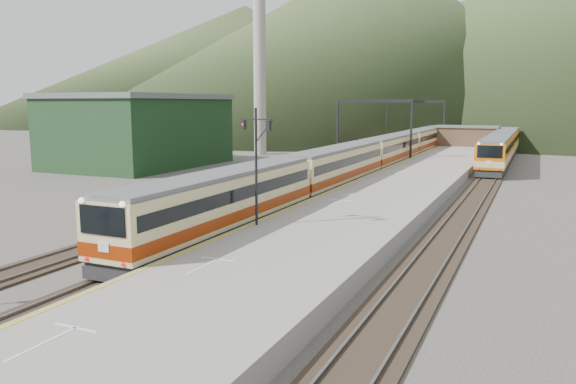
% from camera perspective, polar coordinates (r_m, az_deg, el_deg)
% --- Properties ---
extents(ground, '(400.00, 400.00, 0.00)m').
position_cam_1_polar(ground, '(21.50, -26.47, -12.37)').
color(ground, '#47423D').
rests_on(ground, ground).
extents(track_main, '(2.60, 200.00, 0.23)m').
position_cam_1_polar(track_main, '(55.31, 7.24, 1.21)').
color(track_main, black).
rests_on(track_main, ground).
extents(track_far, '(2.60, 200.00, 0.23)m').
position_cam_1_polar(track_far, '(56.94, 2.42, 1.49)').
color(track_far, black).
rests_on(track_far, ground).
extents(track_second, '(2.60, 200.00, 0.23)m').
position_cam_1_polar(track_second, '(53.17, 19.18, 0.47)').
color(track_second, black).
rests_on(track_second, ground).
extents(platform, '(8.00, 100.00, 1.00)m').
position_cam_1_polar(platform, '(51.97, 12.52, 1.05)').
color(platform, gray).
rests_on(platform, ground).
extents(gantry_near, '(9.55, 0.25, 8.00)m').
position_cam_1_polar(gantry_near, '(70.04, 8.69, 7.33)').
color(gantry_near, black).
rests_on(gantry_near, ground).
extents(gantry_far, '(9.55, 0.25, 8.00)m').
position_cam_1_polar(gantry_far, '(94.36, 12.79, 7.61)').
color(gantry_far, black).
rests_on(gantry_far, ground).
extents(warehouse, '(14.50, 20.50, 8.60)m').
position_cam_1_polar(warehouse, '(69.99, -14.80, 6.10)').
color(warehouse, '#123216').
rests_on(warehouse, ground).
extents(smokestack, '(1.80, 1.80, 30.00)m').
position_cam_1_polar(smokestack, '(83.87, -2.91, 14.12)').
color(smokestack, '#9E998E').
rests_on(smokestack, ground).
extents(station_shed, '(9.40, 4.40, 3.10)m').
position_cam_1_polar(station_shed, '(91.18, 17.70, 5.47)').
color(station_shed, brown).
rests_on(station_shed, platform).
extents(hill_a, '(180.00, 180.00, 60.00)m').
position_cam_1_polar(hill_a, '(211.23, 8.94, 15.00)').
color(hill_a, '#384B29').
rests_on(hill_a, ground).
extents(hill_d, '(200.00, 200.00, 55.00)m').
position_cam_1_polar(hill_d, '(287.39, -4.28, 12.96)').
color(hill_d, '#384B29').
rests_on(hill_d, ground).
extents(main_train, '(2.80, 96.06, 3.41)m').
position_cam_1_polar(main_train, '(67.27, 10.43, 4.11)').
color(main_train, '#CEBF7D').
rests_on(main_train, track_main).
extents(second_train, '(2.85, 38.85, 3.48)m').
position_cam_1_polar(second_train, '(77.76, 20.90, 4.33)').
color(second_train, '#C9680A').
rests_on(second_train, track_second).
extents(signal_mast, '(2.13, 0.74, 6.26)m').
position_cam_1_polar(signal_mast, '(29.81, -3.27, 3.89)').
color(signal_mast, black).
rests_on(signal_mast, platform).
extents(short_signal_b, '(0.23, 0.17, 2.27)m').
position_cam_1_polar(short_signal_b, '(47.77, 1.19, 1.74)').
color(short_signal_b, black).
rests_on(short_signal_b, ground).
extents(short_signal_c, '(0.22, 0.16, 2.27)m').
position_cam_1_polar(short_signal_c, '(36.39, -14.80, -0.84)').
color(short_signal_c, black).
rests_on(short_signal_c, ground).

